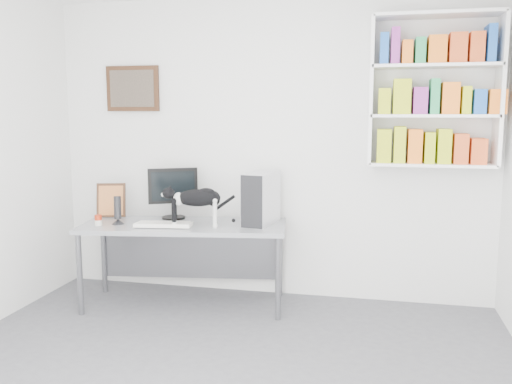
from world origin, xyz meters
The scene contains 11 objects.
room centered at (0.00, 0.00, 1.35)m, with size 4.01×4.01×2.70m.
bookshelf centered at (1.40, 1.85, 1.85)m, with size 1.03×0.28×1.24m, color white.
wall_art centered at (-1.30, 1.97, 1.90)m, with size 0.52×0.04×0.42m, color #3F2514.
desk centered at (-0.65, 1.51, 0.36)m, with size 1.75×0.68×0.73m, color gray.
monitor centered at (-0.81, 1.70, 0.96)m, with size 0.44×0.21×0.47m, color black.
keyboard centered at (-0.77, 1.35, 0.75)m, with size 0.47×0.18×0.04m, color silver.
pc_tower centered at (0.01, 1.65, 0.95)m, with size 0.20×0.45×0.45m, color silver.
speaker centered at (-1.19, 1.37, 0.85)m, with size 0.11×0.11×0.25m, color black.
leaning_print centered at (-1.40, 1.66, 0.89)m, with size 0.26×0.10×0.32m, color #3F2514.
soup_can centered at (-1.33, 1.28, 0.77)m, with size 0.06×0.06×0.09m, color #A6260E.
cat centered at (-0.49, 1.39, 0.90)m, with size 0.54×0.15×0.34m, color black, non-canonical shape.
Camera 1 is at (0.95, -2.83, 1.67)m, focal length 38.00 mm.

